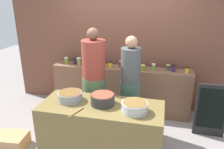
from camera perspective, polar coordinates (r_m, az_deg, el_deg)
name	(u,v)px	position (r m, az deg, el deg)	size (l,w,h in m)	color
ground	(107,142)	(3.79, -1.27, -16.92)	(12.00, 12.00, 0.00)	gray
storefront_wall	(125,35)	(4.52, 3.25, 10.07)	(4.80, 0.12, 3.00)	brown
display_shelf	(121,89)	(4.49, 2.20, -3.84)	(2.70, 0.36, 0.93)	brown
prep_table	(102,131)	(3.31, -2.65, -14.19)	(1.70, 0.70, 0.83)	brown
preserve_jar_0	(66,61)	(4.61, -11.54, 3.49)	(0.08, 0.08, 0.14)	olive
preserve_jar_1	(75,61)	(4.60, -9.36, 3.39)	(0.09, 0.09, 0.11)	#461647
preserve_jar_2	(79,61)	(4.52, -8.46, 3.38)	(0.09, 0.09, 0.14)	olive
preserve_jar_3	(87,62)	(4.49, -6.41, 3.27)	(0.08, 0.08, 0.13)	#53175A
preserve_jar_4	(91,63)	(4.43, -5.28, 3.05)	(0.08, 0.08, 0.12)	#964D28
preserve_jar_5	(101,64)	(4.33, -2.79, 2.60)	(0.07, 0.07, 0.11)	#4C2A44
preserve_jar_6	(110,64)	(4.33, -0.46, 2.62)	(0.07, 0.07, 0.11)	yellow
preserve_jar_7	(121,64)	(4.33, 2.42, 2.70)	(0.08, 0.08, 0.12)	#4F2A58
preserve_jar_8	(143,67)	(4.20, 7.86, 1.79)	(0.09, 0.09, 0.10)	olive
preserve_jar_9	(153,67)	(4.23, 10.53, 1.92)	(0.07, 0.07, 0.12)	#5C8C31
preserve_jar_10	(168,67)	(4.30, 14.09, 1.81)	(0.07, 0.07, 0.10)	#3A4B35
preserve_jar_11	(174,68)	(4.22, 15.44, 1.54)	(0.08, 0.08, 0.13)	#3F2048
preserve_jar_12	(187,70)	(4.23, 18.59, 1.11)	(0.08, 0.08, 0.10)	gold
cooking_pot_left	(70,96)	(3.25, -10.63, -5.48)	(0.34, 0.34, 0.13)	gray
cooking_pot_center	(103,99)	(3.09, -2.41, -6.32)	(0.33, 0.33, 0.15)	#2D2D2D
cooking_pot_right	(135,107)	(2.92, 5.77, -8.27)	(0.34, 0.34, 0.14)	#B7B7BC
wooden_spoon	(76,112)	(2.94, -9.18, -9.51)	(0.02, 0.02, 0.29)	#9E703D
cook_with_tongs	(94,88)	(3.71, -4.50, -3.35)	(0.39, 0.39, 1.79)	#496345
cook_in_cap	(130,91)	(3.72, 4.61, -4.11)	(0.33, 0.33, 1.67)	#41624E
bread_crate	(11,141)	(3.97, -24.30, -15.16)	(0.47, 0.35, 0.21)	tan
chalkboard_sign	(211,111)	(4.05, 23.98, -8.41)	(0.50, 0.05, 0.93)	black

